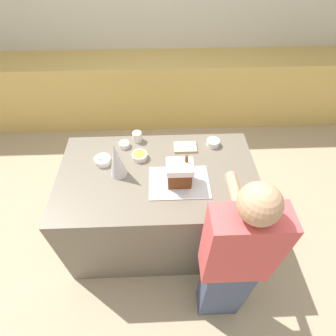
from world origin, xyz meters
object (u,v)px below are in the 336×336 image
Objects in this scene: baking_tray at (179,182)px; candy_bowl_near_tray_left at (213,142)px; candy_bowl_far_right at (140,156)px; mug at (137,137)px; candy_bowl_far_left at (124,144)px; cookbook at (185,147)px; decorative_tree at (116,160)px; candy_bowl_beside_tree at (103,160)px; person at (233,264)px; gingerbread_house at (180,173)px.

baking_tray is 4.13× the size of candy_bowl_near_tray_left.
candy_bowl_far_right is 0.23m from mug.
candy_bowl_far_left is at bearing 136.32° from baking_tray.
candy_bowl_near_tray_left is at bearing 7.06° from cookbook.
candy_bowl_far_left is (-0.77, 0.01, -0.01)m from candy_bowl_near_tray_left.
decorative_tree is 0.27m from candy_bowl_far_right.
baking_tray is 3.46× the size of candy_bowl_beside_tree.
person is (0.77, -0.72, -0.24)m from decorative_tree.
baking_tray is at bearing -101.46° from cookbook.
candy_bowl_beside_tree is at bearing -130.65° from candy_bowl_far_left.
candy_bowl_beside_tree is at bearing -167.86° from cookbook.
candy_bowl_beside_tree is at bearing -135.82° from mug.
gingerbread_house is 2.03× the size of candy_bowl_far_right.
candy_bowl_near_tray_left is 0.87× the size of candy_bowl_far_right.
decorative_tree is at bearing 136.83° from person.
person is (0.92, -0.85, -0.11)m from candy_bowl_beside_tree.
decorative_tree reaches higher than gingerbread_house.
candy_bowl_far_left is (0.16, 0.19, -0.00)m from candy_bowl_beside_tree.
candy_bowl_far_right is at bearing -167.69° from candy_bowl_near_tray_left.
gingerbread_house is at bearing -101.42° from cookbook.
gingerbread_house is 0.71m from person.
candy_bowl_near_tray_left reaches higher than cookbook.
gingerbread_house reaches higher than candy_bowl_far_right.
candy_bowl_far_right is at bearing -164.47° from cookbook.
person is (0.30, -0.61, -0.09)m from baking_tray.
gingerbread_house reaches higher than candy_bowl_near_tray_left.
baking_tray is at bearing -56.17° from mug.
decorative_tree is at bearing -93.41° from candy_bowl_far_left.
cookbook is at bearing -172.94° from candy_bowl_near_tray_left.
gingerbread_house reaches higher than candy_bowl_far_left.
person is at bearing -54.14° from candy_bowl_far_left.
baking_tray is 0.40m from cookbook.
person reaches higher than decorative_tree.
candy_bowl_beside_tree is 0.68× the size of cookbook.
candy_bowl_far_right is 1.41× the size of candy_bowl_far_left.
decorative_tree reaches higher than candy_bowl_far_left.
candy_bowl_beside_tree reaches higher than candy_bowl_far_left.
gingerbread_house reaches higher than mug.
decorative_tree is 3.63× the size of mug.
person is at bearing -43.17° from decorative_tree.
gingerbread_house is 2.32× the size of candy_bowl_near_tray_left.
decorative_tree is at bearing -153.14° from cookbook.
person reaches higher than candy_bowl_near_tray_left.
person reaches higher than baking_tray.
person reaches higher than candy_bowl_far_right.
person is at bearing -91.18° from candy_bowl_near_tray_left.
candy_bowl_far_right is 1.09m from person.
gingerbread_house reaches higher than baking_tray.
mug is (0.27, 0.27, 0.02)m from candy_bowl_beside_tree.
mug is at bearing 119.87° from person.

